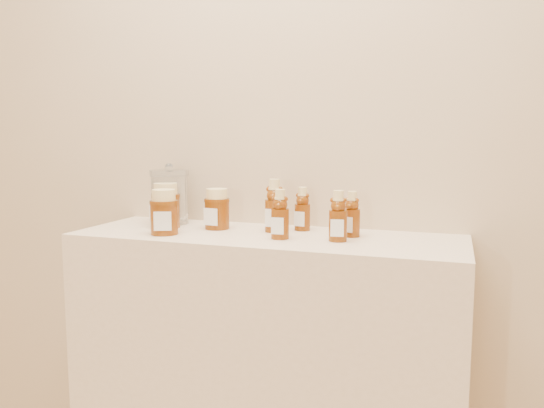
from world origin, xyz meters
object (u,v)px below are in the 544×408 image
at_px(bear_bottle_front_left, 280,211).
at_px(glass_canister, 170,195).
at_px(honey_jar_left, 166,205).
at_px(bear_bottle_back_left, 274,202).
at_px(display_table, 266,373).

relative_size(bear_bottle_front_left, glass_canister, 0.81).
relative_size(bear_bottle_front_left, honey_jar_left, 1.12).
relative_size(honey_jar_left, glass_canister, 0.73).
bearing_deg(bear_bottle_front_left, glass_canister, 160.95).
relative_size(bear_bottle_back_left, glass_canister, 0.93).
height_order(bear_bottle_front_left, glass_canister, glass_canister).
height_order(bear_bottle_back_left, bear_bottle_front_left, bear_bottle_back_left).
bearing_deg(glass_canister, bear_bottle_front_left, -17.51).
distance_m(display_table, glass_canister, 0.68).
bearing_deg(glass_canister, bear_bottle_back_left, -5.03).
bearing_deg(bear_bottle_back_left, display_table, -102.22).
bearing_deg(display_table, bear_bottle_back_left, 80.56).
bearing_deg(honey_jar_left, display_table, 16.65).
bearing_deg(bear_bottle_front_left, bear_bottle_back_left, 115.14).
distance_m(display_table, bear_bottle_front_left, 0.54).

